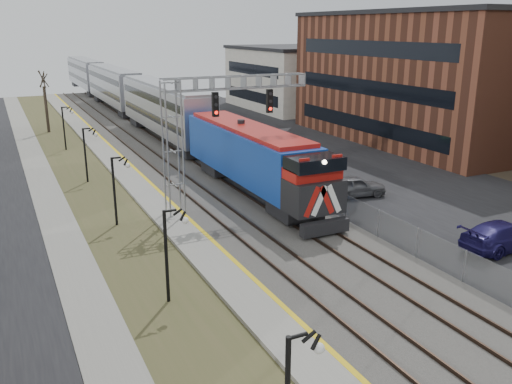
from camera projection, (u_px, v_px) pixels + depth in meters
sidewalk at (49, 198)px, 35.65m from camera, size 2.00×120.00×0.08m
grass_median at (95, 193)px, 36.91m from camera, size 4.00×120.00×0.06m
platform at (139, 186)px, 38.13m from camera, size 2.00×120.00×0.24m
ballast_bed at (205, 178)px, 40.21m from camera, size 8.00×120.00×0.20m
parking_lot at (340, 163)px, 45.22m from camera, size 16.00×120.00×0.04m
platform_edge at (151, 183)px, 38.46m from camera, size 0.24×120.00×0.01m
track_near at (179, 179)px, 39.33m from camera, size 1.58×120.00×0.15m
track_far at (224, 174)px, 40.78m from camera, size 1.58×120.00×0.15m
train at (128, 95)px, 66.26m from camera, size 3.00×85.85×5.33m
signal_gantry at (200, 122)px, 31.42m from camera, size 9.00×1.07×8.15m
lampposts at (164, 255)px, 21.93m from camera, size 0.14×62.14×4.00m
fence at (256, 163)px, 41.75m from camera, size 0.04×120.00×1.60m
buildings_east at (507, 83)px, 45.92m from camera, size 16.00×76.00×15.00m
car_lot_d at (504, 236)px, 27.37m from camera, size 4.99×2.07×1.44m
car_lot_e at (354, 187)px, 35.95m from camera, size 4.39×2.38×1.42m
car_lot_f at (297, 154)px, 44.92m from camera, size 4.70×1.86×1.52m
car_lot_g at (234, 133)px, 54.03m from camera, size 5.97×3.98×1.52m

